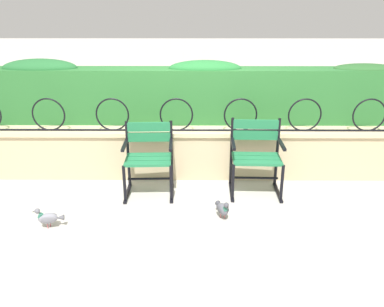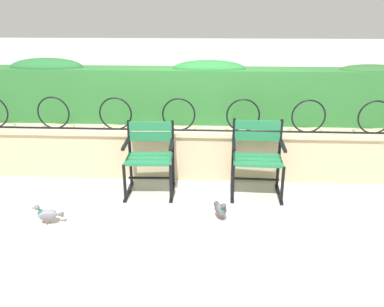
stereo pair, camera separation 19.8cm
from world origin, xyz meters
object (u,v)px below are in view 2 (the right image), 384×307
Objects in this scene: pigeon_near_chairs at (48,214)px; park_chair_right at (257,156)px; park_chair_left at (150,155)px; pigeon_far_side at (221,209)px.

park_chair_right is at bearing 22.06° from pigeon_near_chairs.
park_chair_right is (1.26, 0.04, 0.01)m from park_chair_left.
pigeon_near_chairs is at bearing -157.94° from park_chair_right.
park_chair_right is at bearing 1.59° from park_chair_left.
park_chair_left reaches higher than pigeon_near_chairs.
pigeon_far_side is at bearing -122.38° from park_chair_right.
park_chair_left reaches higher than pigeon_far_side.
park_chair_right is 0.87m from pigeon_far_side.
park_chair_right is 3.03× the size of pigeon_far_side.
park_chair_left is 2.88× the size of pigeon_near_chairs.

